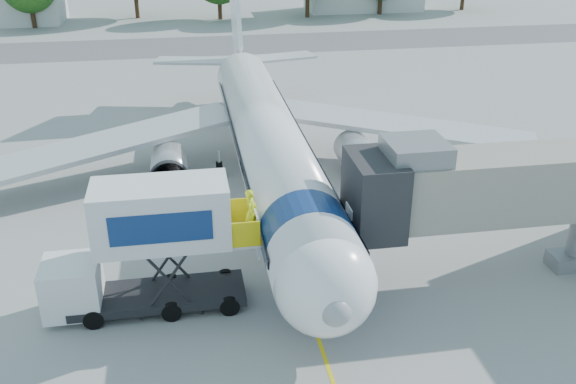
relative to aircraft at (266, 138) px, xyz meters
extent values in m
plane|color=gray|center=(0.00, -4.12, -2.95)|extent=(160.00, 160.00, 0.00)
cube|color=yellow|center=(0.00, -4.12, -2.94)|extent=(0.15, 70.00, 0.01)
cube|color=#59595B|center=(0.00, 37.88, -2.94)|extent=(120.00, 10.00, 0.01)
cylinder|color=white|center=(0.00, -1.12, 0.05)|extent=(3.70, 28.00, 3.70)
sphere|color=white|center=(0.00, -15.12, 0.05)|extent=(3.70, 3.70, 3.70)
sphere|color=gray|center=(0.00, -16.67, 0.05)|extent=(1.10, 1.10, 1.10)
cone|color=white|center=(0.00, 15.88, 0.05)|extent=(3.70, 6.00, 3.70)
cube|color=white|center=(0.00, 16.88, 4.25)|extent=(0.35, 7.26, 8.29)
cube|color=#B2B4B7|center=(9.00, 2.38, -0.65)|extent=(16.17, 9.32, 1.42)
cube|color=#B2B4B7|center=(-9.00, 2.38, -0.65)|extent=(16.17, 9.32, 1.42)
cylinder|color=#999BA0|center=(5.50, 0.38, -1.65)|extent=(2.10, 3.60, 2.10)
cylinder|color=#999BA0|center=(-5.50, 0.38, -1.65)|extent=(2.10, 3.60, 2.10)
cube|color=black|center=(0.00, -15.42, 0.50)|extent=(2.60, 1.39, 0.81)
cylinder|color=navy|center=(0.00, -12.12, 0.05)|extent=(3.73, 2.00, 3.73)
cylinder|color=silver|center=(0.00, -13.62, -2.20)|extent=(0.16, 0.16, 1.50)
cylinder|color=black|center=(0.00, -13.62, -2.63)|extent=(0.25, 0.64, 0.64)
cylinder|color=black|center=(2.60, 1.88, -2.50)|extent=(0.35, 0.90, 0.90)
cylinder|color=black|center=(-2.60, 1.88, -2.50)|extent=(0.35, 0.90, 0.90)
cube|color=gray|center=(9.00, -11.12, 1.45)|extent=(13.60, 2.60, 2.80)
cube|color=black|center=(2.90, -11.12, 1.45)|extent=(2.00, 3.20, 3.20)
cube|color=slate|center=(4.50, -11.12, 3.25)|extent=(2.40, 2.40, 0.80)
cube|color=slate|center=(12.50, -11.12, -2.60)|extent=(2.20, 1.20, 0.70)
cylinder|color=black|center=(11.60, -11.12, -2.60)|extent=(0.30, 0.70, 0.70)
cube|color=black|center=(-6.00, -11.12, -2.40)|extent=(7.00, 2.30, 0.35)
cube|color=silver|center=(-9.30, -11.12, -1.60)|extent=(2.20, 2.20, 2.10)
cube|color=black|center=(-9.30, -11.12, -1.15)|extent=(1.90, 2.10, 0.70)
cube|color=silver|center=(-5.60, -11.12, 1.30)|extent=(5.20, 2.40, 2.50)
cube|color=navy|center=(-5.60, -12.34, 1.30)|extent=(3.80, 0.04, 1.20)
cube|color=silver|center=(-2.45, -11.12, 0.10)|extent=(1.10, 2.20, 0.10)
cube|color=yellow|center=(-2.45, -12.17, 0.65)|extent=(1.10, 0.06, 1.10)
cube|color=yellow|center=(-2.45, -10.07, 0.65)|extent=(1.10, 0.06, 1.10)
cylinder|color=black|center=(-3.20, -12.17, -2.55)|extent=(0.80, 0.25, 0.80)
cylinder|color=black|center=(-3.20, -10.07, -2.55)|extent=(0.80, 0.25, 0.80)
cylinder|color=black|center=(-8.50, -12.17, -2.55)|extent=(0.80, 0.25, 0.80)
cylinder|color=black|center=(-8.50, -10.07, -2.55)|extent=(0.80, 0.25, 0.80)
imported|color=#D2E117|center=(-2.11, -11.12, 1.10)|extent=(0.67, 0.81, 1.89)
cylinder|color=#382314|center=(-22.04, 51.64, -1.46)|extent=(0.56, 0.56, 2.98)
cylinder|color=#382314|center=(-9.65, 56.59, -0.74)|extent=(0.56, 0.56, 4.42)
cylinder|color=#382314|center=(1.24, 53.75, -1.36)|extent=(0.56, 0.56, 3.18)
cylinder|color=#382314|center=(12.95, 53.26, -1.05)|extent=(0.56, 0.56, 3.80)
cylinder|color=#382314|center=(23.30, 53.95, -1.44)|extent=(0.56, 0.56, 3.02)
camera|label=1|loc=(-4.46, -33.59, 12.57)|focal=40.00mm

